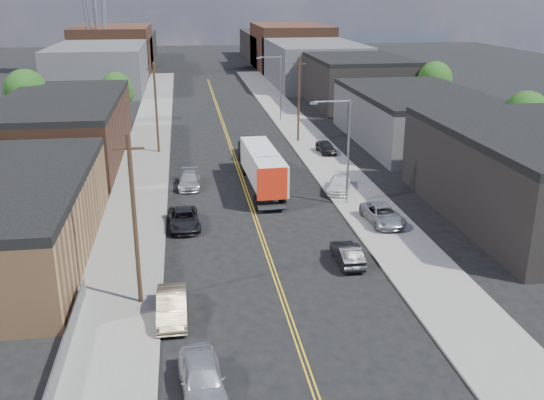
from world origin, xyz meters
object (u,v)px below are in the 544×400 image
object	(u,v)px
car_left_d	(189,180)
car_right_oncoming	(347,254)
car_left_c	(184,219)
car_right_lot_a	(383,215)
car_right_lot_b	(339,184)
car_ahead_truck	(251,149)
semi_truck	(261,164)
car_right_lot_c	(326,147)
car_left_b	(172,307)
car_left_a	(202,378)

from	to	relation	value
car_left_d	car_right_oncoming	distance (m)	20.83
car_left_c	car_right_lot_a	distance (m)	15.21
car_left_d	car_right_lot_b	distance (m)	13.71
car_left_d	car_ahead_truck	distance (m)	12.21
car_left_d	car_right_lot_a	distance (m)	18.76
car_left_c	car_right_oncoming	xyz separation A→B (m)	(10.60, -8.09, 0.01)
semi_truck	car_right_oncoming	size ratio (longest dim) A/B	3.49
semi_truck	car_right_lot_c	size ratio (longest dim) A/B	3.73
car_right_lot_b	car_left_b	bearing A→B (deg)	-106.25
car_right_lot_b	car_right_lot_c	distance (m)	13.59
car_right_lot_a	car_right_lot_c	world-z (taller)	car_right_lot_a
car_right_oncoming	car_ahead_truck	distance (m)	28.55
car_left_a	car_ahead_truck	world-z (taller)	car_ahead_truck
car_left_a	car_left_c	world-z (taller)	car_left_a
car_right_lot_b	car_left_d	bearing A→B (deg)	-175.72
car_left_a	semi_truck	bearing A→B (deg)	72.79
semi_truck	car_right_lot_a	bearing A→B (deg)	-55.95
semi_truck	car_right_oncoming	distance (m)	17.82
car_left_c	car_right_lot_a	world-z (taller)	car_right_lot_a
car_right_oncoming	car_ahead_truck	bearing A→B (deg)	-83.16
car_left_b	car_right_lot_a	bearing A→B (deg)	36.50
car_left_a	car_left_b	size ratio (longest dim) A/B	1.04
car_left_a	car_right_lot_a	xyz separation A→B (m)	(14.51, 18.88, 0.03)
car_right_oncoming	car_ahead_truck	world-z (taller)	car_ahead_truck
car_left_c	car_right_lot_b	world-z (taller)	car_right_lot_b
car_right_oncoming	car_right_lot_a	bearing A→B (deg)	-124.74
car_right_lot_c	semi_truck	bearing A→B (deg)	-132.73
car_left_d	car_left_c	bearing A→B (deg)	-90.29
car_right_lot_c	car_right_lot_a	bearing A→B (deg)	-95.46
car_left_b	car_right_lot_b	world-z (taller)	car_left_b
semi_truck	car_left_a	size ratio (longest dim) A/B	3.05
car_right_lot_c	car_left_b	bearing A→B (deg)	-119.93
car_left_c	car_left_d	xyz separation A→B (m)	(0.58, 10.17, -0.00)
semi_truck	car_left_d	distance (m)	6.75
car_left_a	car_ahead_truck	distance (m)	41.41
car_right_oncoming	car_right_lot_b	distance (m)	15.00
car_right_lot_a	car_ahead_truck	bearing A→B (deg)	105.76
car_right_lot_c	car_left_a	bearing A→B (deg)	-114.27
car_right_lot_a	car_right_lot_b	distance (m)	8.35
car_left_b	car_right_lot_a	xyz separation A→B (m)	(15.91, 12.04, 0.08)
car_left_d	car_right_lot_b	world-z (taller)	car_right_lot_b
semi_truck	car_left_a	bearing A→B (deg)	-104.29
semi_truck	car_right_lot_b	world-z (taller)	semi_truck
car_left_a	car_right_lot_c	distance (m)	43.31
car_left_c	car_right_lot_c	size ratio (longest dim) A/B	1.25
car_left_a	car_left_d	size ratio (longest dim) A/B	1.03
car_left_a	car_right_lot_a	distance (m)	23.82
semi_truck	car_right_lot_a	distance (m)	13.67
car_right_oncoming	car_right_lot_a	world-z (taller)	car_right_lot_a
car_ahead_truck	car_right_oncoming	bearing A→B (deg)	-78.74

